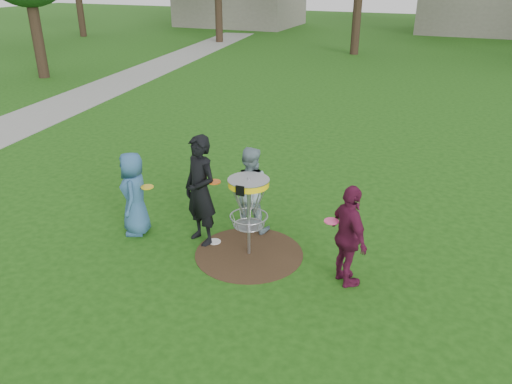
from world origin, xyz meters
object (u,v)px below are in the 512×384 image
at_px(player_blue, 134,194).
at_px(disc_golf_basket, 249,198).
at_px(player_black, 200,191).
at_px(player_grey, 249,189).
at_px(player_maroon, 349,237).

bearing_deg(player_blue, disc_golf_basket, 65.24).
bearing_deg(player_black, disc_golf_basket, 20.37).
distance_m(player_black, player_grey, 0.94).
bearing_deg(player_black, player_blue, -147.13).
bearing_deg(player_blue, player_grey, 89.33).
xyz_separation_m(player_blue, player_black, (1.23, 0.16, 0.20)).
relative_size(player_blue, disc_golf_basket, 1.09).
bearing_deg(player_grey, disc_golf_basket, 106.59).
bearing_deg(player_blue, player_maroon, 61.30).
distance_m(player_blue, disc_golf_basket, 2.16).
distance_m(player_black, disc_golf_basket, 0.92).
relative_size(player_blue, player_maroon, 0.95).
bearing_deg(player_maroon, player_blue, 47.22).
relative_size(player_blue, player_black, 0.79).
height_order(player_blue, disc_golf_basket, player_blue).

